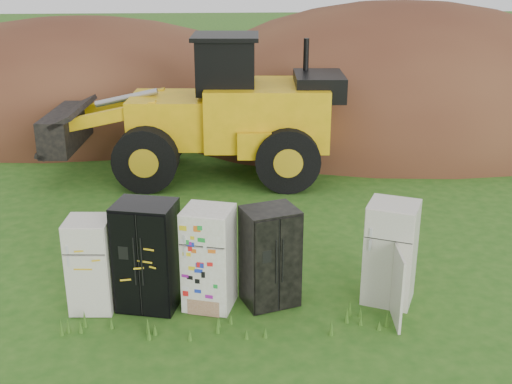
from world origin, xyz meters
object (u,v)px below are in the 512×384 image
fridge_dark_mid (270,256)px  fridge_open_door (391,253)px  fridge_black_side (147,256)px  wheel_loader (191,107)px  fridge_leftmost (91,265)px  fridge_sticker (209,258)px

fridge_dark_mid → fridge_open_door: size_ratio=0.96×
fridge_black_side → wheel_loader: size_ratio=0.24×
fridge_leftmost → fridge_open_door: fridge_open_door is taller
fridge_dark_mid → fridge_open_door: bearing=-19.9°
fridge_black_side → fridge_dark_mid: 2.04m
fridge_leftmost → wheel_loader: wheel_loader is taller
fridge_black_side → fridge_dark_mid: (2.04, -0.01, -0.07)m
fridge_black_side → fridge_open_door: fridge_black_side is taller
fridge_black_side → fridge_dark_mid: bearing=13.5°
fridge_sticker → wheel_loader: wheel_loader is taller
fridge_sticker → fridge_open_door: fridge_open_door is taller
fridge_black_side → fridge_open_door: (4.07, -0.06, -0.04)m
fridge_dark_mid → fridge_open_door: (2.04, -0.05, 0.03)m
fridge_leftmost → fridge_black_side: size_ratio=0.86×
fridge_black_side → wheel_loader: 6.97m
fridge_dark_mid → fridge_sticker: bearing=164.3°
fridge_leftmost → fridge_open_door: 5.00m
fridge_sticker → fridge_dark_mid: bearing=19.2°
fridge_black_side → fridge_sticker: bearing=10.4°
fridge_leftmost → fridge_dark_mid: 2.96m
fridge_black_side → fridge_sticker: (1.02, -0.06, -0.05)m
fridge_black_side → fridge_sticker: 1.02m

